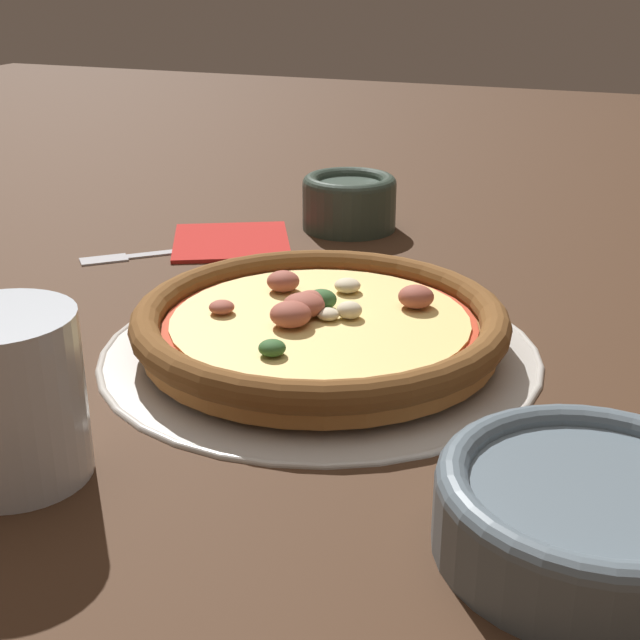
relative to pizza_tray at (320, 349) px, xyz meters
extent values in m
plane|color=#3D2616|center=(0.00, 0.00, 0.00)|extent=(3.00, 3.00, 0.00)
cylinder|color=#B7B2A8|center=(0.00, 0.00, 0.00)|extent=(0.32, 0.32, 0.00)
torus|color=#B7B2A8|center=(0.00, 0.00, 0.00)|extent=(0.33, 0.33, 0.01)
cylinder|color=#A86B33|center=(0.00, 0.00, 0.01)|extent=(0.26, 0.26, 0.02)
torus|color=brown|center=(0.00, 0.00, 0.02)|extent=(0.28, 0.28, 0.02)
cylinder|color=#B7381E|center=(0.00, 0.00, 0.02)|extent=(0.23, 0.23, 0.00)
cylinder|color=#EAC670|center=(0.00, 0.00, 0.02)|extent=(0.22, 0.22, 0.00)
ellipsoid|color=#994C3D|center=(-0.06, -0.05, 0.03)|extent=(0.04, 0.04, 0.02)
ellipsoid|color=beige|center=(0.00, -0.06, 0.03)|extent=(0.02, 0.02, 0.01)
ellipsoid|color=#2D5628|center=(0.01, -0.02, 0.03)|extent=(0.03, 0.03, 0.02)
ellipsoid|color=#994C3D|center=(0.05, -0.04, 0.03)|extent=(0.03, 0.03, 0.02)
ellipsoid|color=#994C3D|center=(0.01, 0.02, 0.03)|extent=(0.03, 0.03, 0.02)
ellipsoid|color=#994C3D|center=(0.01, -0.01, 0.03)|extent=(0.03, 0.03, 0.02)
ellipsoid|color=#994C3D|center=(0.07, 0.02, 0.03)|extent=(0.02, 0.02, 0.01)
ellipsoid|color=#2D5628|center=(0.01, 0.07, 0.03)|extent=(0.02, 0.02, 0.01)
ellipsoid|color=beige|center=(-0.01, 0.00, 0.03)|extent=(0.02, 0.02, 0.01)
ellipsoid|color=beige|center=(-0.02, -0.01, 0.03)|extent=(0.02, 0.02, 0.01)
ellipsoid|color=#994C3D|center=(0.01, 0.00, 0.03)|extent=(0.04, 0.04, 0.02)
cylinder|color=slate|center=(-0.21, 0.17, 0.02)|extent=(0.16, 0.16, 0.04)
torus|color=slate|center=(-0.21, 0.17, 0.03)|extent=(0.16, 0.16, 0.02)
cylinder|color=#334238|center=(0.09, -0.32, 0.02)|extent=(0.10, 0.10, 0.05)
torus|color=#334238|center=(0.09, -0.32, 0.05)|extent=(0.10, 0.10, 0.02)
cylinder|color=silver|center=(0.10, 0.22, 0.05)|extent=(0.08, 0.08, 0.10)
cube|color=#B2231E|center=(0.19, -0.22, 0.00)|extent=(0.16, 0.17, 0.01)
cube|color=#B7B7BC|center=(0.20, -0.19, 0.00)|extent=(0.12, 0.11, 0.00)
cube|color=#B7B7BC|center=(0.28, -0.13, 0.00)|extent=(0.05, 0.05, 0.00)
camera|label=1|loc=(-0.22, 0.57, 0.27)|focal=50.00mm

